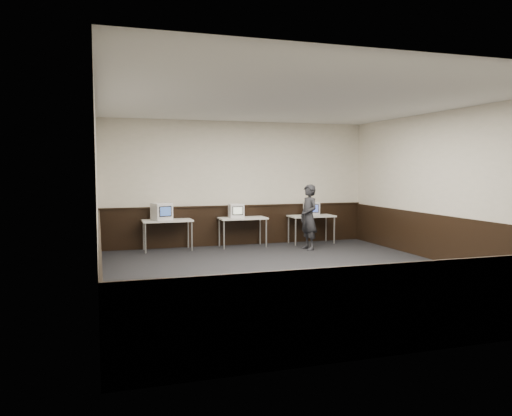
{
  "coord_description": "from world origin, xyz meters",
  "views": [
    {
      "loc": [
        -3.48,
        -8.49,
        2.0
      ],
      "look_at": [
        -0.28,
        1.6,
        1.15
      ],
      "focal_mm": 35.0,
      "sensor_mm": 36.0,
      "label": 1
    }
  ],
  "objects": [
    {
      "name": "floor",
      "position": [
        0.0,
        0.0,
        0.0
      ],
      "size": [
        8.0,
        8.0,
        0.0
      ],
      "primitive_type": "plane",
      "color": "black",
      "rests_on": "ground"
    },
    {
      "name": "ceiling",
      "position": [
        0.0,
        0.0,
        3.2
      ],
      "size": [
        8.0,
        8.0,
        0.0
      ],
      "primitive_type": "plane",
      "rotation": [
        3.14,
        0.0,
        0.0
      ],
      "color": "white",
      "rests_on": "back_wall"
    },
    {
      "name": "back_wall",
      "position": [
        0.0,
        4.0,
        1.6
      ],
      "size": [
        7.0,
        0.0,
        7.0
      ],
      "primitive_type": "plane",
      "rotation": [
        1.57,
        0.0,
        0.0
      ],
      "color": "beige",
      "rests_on": "ground"
    },
    {
      "name": "front_wall",
      "position": [
        0.0,
        -4.0,
        1.6
      ],
      "size": [
        7.0,
        0.0,
        7.0
      ],
      "primitive_type": "plane",
      "rotation": [
        -1.57,
        0.0,
        0.0
      ],
      "color": "beige",
      "rests_on": "ground"
    },
    {
      "name": "left_wall",
      "position": [
        -3.5,
        0.0,
        1.6
      ],
      "size": [
        0.0,
        8.0,
        8.0
      ],
      "primitive_type": "plane",
      "rotation": [
        1.57,
        0.0,
        1.57
      ],
      "color": "beige",
      "rests_on": "ground"
    },
    {
      "name": "right_wall",
      "position": [
        3.5,
        0.0,
        1.6
      ],
      "size": [
        0.0,
        8.0,
        8.0
      ],
      "primitive_type": "plane",
      "rotation": [
        1.57,
        0.0,
        -1.57
      ],
      "color": "beige",
      "rests_on": "ground"
    },
    {
      "name": "wainscot_back",
      "position": [
        0.0,
        3.98,
        0.5
      ],
      "size": [
        6.98,
        0.04,
        1.0
      ],
      "primitive_type": "cube",
      "color": "black",
      "rests_on": "back_wall"
    },
    {
      "name": "wainscot_front",
      "position": [
        0.0,
        -3.98,
        0.5
      ],
      "size": [
        6.98,
        0.04,
        1.0
      ],
      "primitive_type": "cube",
      "color": "black",
      "rests_on": "front_wall"
    },
    {
      "name": "wainscot_left",
      "position": [
        -3.48,
        0.0,
        0.5
      ],
      "size": [
        0.04,
        7.98,
        1.0
      ],
      "primitive_type": "cube",
      "color": "black",
      "rests_on": "left_wall"
    },
    {
      "name": "wainscot_right",
      "position": [
        3.48,
        0.0,
        0.5
      ],
      "size": [
        0.04,
        7.98,
        1.0
      ],
      "primitive_type": "cube",
      "color": "black",
      "rests_on": "right_wall"
    },
    {
      "name": "wainscot_rail",
      "position": [
        0.0,
        3.96,
        1.02
      ],
      "size": [
        6.98,
        0.06,
        0.04
      ],
      "primitive_type": "cube",
      "color": "black",
      "rests_on": "wainscot_back"
    },
    {
      "name": "desk_left",
      "position": [
        -1.9,
        3.6,
        0.68
      ],
      "size": [
        1.2,
        0.6,
        0.75
      ],
      "color": "silver",
      "rests_on": "ground"
    },
    {
      "name": "desk_center",
      "position": [
        0.0,
        3.6,
        0.68
      ],
      "size": [
        1.2,
        0.6,
        0.75
      ],
      "color": "silver",
      "rests_on": "ground"
    },
    {
      "name": "desk_right",
      "position": [
        1.9,
        3.6,
        0.68
      ],
      "size": [
        1.2,
        0.6,
        0.75
      ],
      "color": "silver",
      "rests_on": "ground"
    },
    {
      "name": "emac_left",
      "position": [
        -2.04,
        3.55,
        0.96
      ],
      "size": [
        0.52,
        0.54,
        0.41
      ],
      "rotation": [
        0.0,
        0.0,
        0.3
      ],
      "color": "white",
      "rests_on": "desk_left"
    },
    {
      "name": "emac_center",
      "position": [
        -0.17,
        3.58,
        0.93
      ],
      "size": [
        0.37,
        0.4,
        0.35
      ],
      "rotation": [
        0.0,
        0.0,
        -0.05
      ],
      "color": "white",
      "rests_on": "desk_center"
    },
    {
      "name": "emac_right",
      "position": [
        1.89,
        3.58,
        0.93
      ],
      "size": [
        0.41,
        0.43,
        0.36
      ],
      "rotation": [
        0.0,
        0.0,
        -0.13
      ],
      "color": "white",
      "rests_on": "desk_right"
    },
    {
      "name": "person",
      "position": [
        1.43,
        2.7,
        0.8
      ],
      "size": [
        0.46,
        0.63,
        1.6
      ],
      "primitive_type": "imported",
      "rotation": [
        0.0,
        0.0,
        -1.44
      ],
      "color": "#232429",
      "rests_on": "ground"
    }
  ]
}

